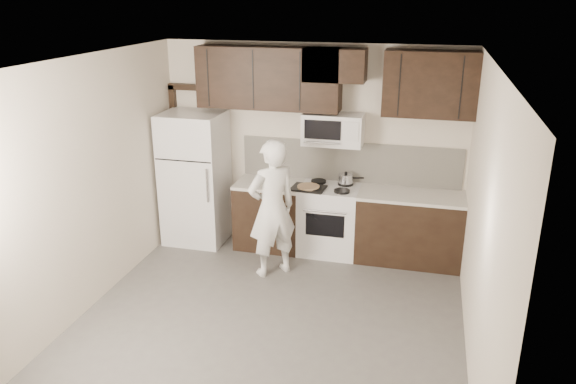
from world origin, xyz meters
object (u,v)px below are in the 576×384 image
at_px(stove, 329,219).
at_px(microwave, 333,129).
at_px(person, 272,209).
at_px(refrigerator, 195,178).

distance_m(stove, microwave, 1.20).
height_order(stove, person, person).
bearing_deg(stove, microwave, 90.10).
bearing_deg(person, microwave, -164.68).
height_order(stove, microwave, microwave).
height_order(microwave, person, microwave).
bearing_deg(person, stove, -168.49).
xyz_separation_m(stove, refrigerator, (-1.85, -0.05, 0.44)).
bearing_deg(stove, refrigerator, -178.49).
height_order(stove, refrigerator, refrigerator).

